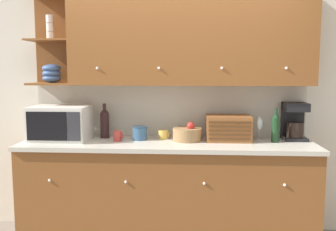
{
  "coord_description": "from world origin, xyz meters",
  "views": [
    {
      "loc": [
        0.23,
        -3.76,
        1.63
      ],
      "look_at": [
        0.0,
        -0.22,
        1.19
      ],
      "focal_mm": 40.0,
      "sensor_mm": 36.0,
      "label": 1
    }
  ],
  "objects": [
    {
      "name": "counter_unit",
      "position": [
        0.0,
        -0.32,
        0.48
      ],
      "size": [
        2.73,
        0.67,
        0.96
      ],
      "color": "brown",
      "rests_on": "ground_plane"
    },
    {
      "name": "second_wine_bottle",
      "position": [
        -0.63,
        -0.16,
        1.11
      ],
      "size": [
        0.09,
        0.09,
        0.34
      ],
      "color": "black",
      "rests_on": "counter_unit"
    },
    {
      "name": "ground_plane",
      "position": [
        0.0,
        0.0,
        0.0
      ],
      "size": [
        24.0,
        24.0,
        0.0
      ],
      "primitive_type": "plane",
      "color": "slate"
    },
    {
      "name": "storage_canister",
      "position": [
        -0.27,
        -0.24,
        1.02
      ],
      "size": [
        0.14,
        0.14,
        0.13
      ],
      "color": "#33567A",
      "rests_on": "counter_unit"
    },
    {
      "name": "coffee_maker",
      "position": [
        1.21,
        -0.13,
        1.14
      ],
      "size": [
        0.21,
        0.23,
        0.36
      ],
      "color": "black",
      "rests_on": "counter_unit"
    },
    {
      "name": "fruit_basket",
      "position": [
        0.19,
        -0.26,
        1.02
      ],
      "size": [
        0.27,
        0.27,
        0.18
      ],
      "color": "#937047",
      "rests_on": "counter_unit"
    },
    {
      "name": "backsplash_panel",
      "position": [
        0.0,
        -0.01,
        1.22
      ],
      "size": [
        2.71,
        0.01,
        0.52
      ],
      "color": "beige",
      "rests_on": "counter_unit"
    },
    {
      "name": "upper_cabinets",
      "position": [
        0.17,
        -0.16,
        1.92
      ],
      "size": [
        2.71,
        0.35,
        0.89
      ],
      "color": "brown",
      "rests_on": "backsplash_panel"
    },
    {
      "name": "wine_glass",
      "position": [
        0.87,
        -0.18,
        1.11
      ],
      "size": [
        0.07,
        0.07,
        0.22
      ],
      "color": "silver",
      "rests_on": "counter_unit"
    },
    {
      "name": "mug_blue_second",
      "position": [
        -0.47,
        -0.32,
        1.01
      ],
      "size": [
        0.09,
        0.08,
        0.1
      ],
      "color": "#B73D38",
      "rests_on": "counter_unit"
    },
    {
      "name": "mug",
      "position": [
        -0.05,
        -0.18,
        1.0
      ],
      "size": [
        0.1,
        0.09,
        0.09
      ],
      "color": "gold",
      "rests_on": "counter_unit"
    },
    {
      "name": "microwave",
      "position": [
        -1.02,
        -0.3,
        1.12
      ],
      "size": [
        0.53,
        0.41,
        0.33
      ],
      "color": "silver",
      "rests_on": "counter_unit"
    },
    {
      "name": "bread_box",
      "position": [
        0.57,
        -0.22,
        1.08
      ],
      "size": [
        0.41,
        0.3,
        0.24
      ],
      "color": "brown",
      "rests_on": "counter_unit"
    },
    {
      "name": "wine_bottle",
      "position": [
        1.0,
        -0.28,
        1.1
      ],
      "size": [
        0.07,
        0.07,
        0.32
      ],
      "color": "#19381E",
      "rests_on": "counter_unit"
    },
    {
      "name": "wall_back",
      "position": [
        0.0,
        0.03,
        1.3
      ],
      "size": [
        5.11,
        0.06,
        2.6
      ],
      "color": "silver",
      "rests_on": "ground_plane"
    }
  ]
}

